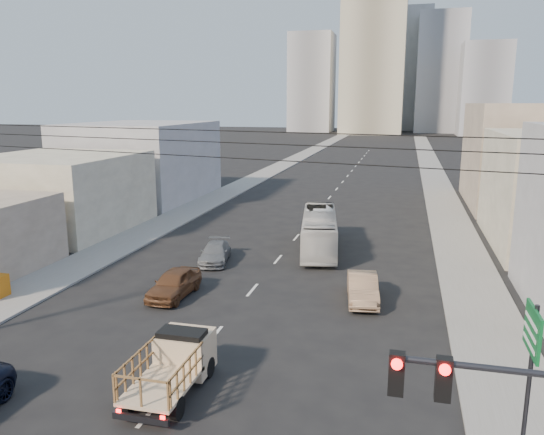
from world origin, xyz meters
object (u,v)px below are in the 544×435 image
at_px(sedan_brown, 174,283).
at_px(city_bus, 319,231).
at_px(flatbed_pickup, 173,362).
at_px(sedan_grey, 215,253).
at_px(sedan_tan, 363,288).
at_px(green_sign, 531,351).

bearing_deg(sedan_brown, city_bus, 62.73).
height_order(flatbed_pickup, city_bus, city_bus).
bearing_deg(flatbed_pickup, sedan_grey, 104.74).
height_order(flatbed_pickup, sedan_tan, flatbed_pickup).
distance_m(sedan_brown, green_sign, 18.51).
xyz_separation_m(sedan_brown, green_sign, (14.89, -10.57, 3.03)).
bearing_deg(green_sign, sedan_tan, 112.87).
xyz_separation_m(city_bus, sedan_grey, (-6.02, -4.49, -0.75)).
relative_size(sedan_grey, green_sign, 0.84).
height_order(sedan_grey, green_sign, green_sign).
distance_m(sedan_brown, sedan_grey, 6.39).
bearing_deg(sedan_grey, sedan_brown, -100.90).
height_order(flatbed_pickup, green_sign, green_sign).
height_order(sedan_brown, sedan_tan, sedan_brown).
relative_size(flatbed_pickup, green_sign, 0.88).
bearing_deg(sedan_tan, green_sign, -74.90).
bearing_deg(sedan_grey, green_sign, -60.06).
xyz_separation_m(city_bus, sedan_tan, (3.73, -9.14, -0.65)).
relative_size(sedan_tan, green_sign, 0.85).
relative_size(flatbed_pickup, sedan_brown, 1.05).
relative_size(sedan_brown, sedan_grey, 1.01).
distance_m(city_bus, green_sign, 23.36).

